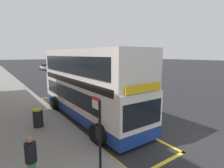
{
  "coord_description": "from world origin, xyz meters",
  "views": [
    {
      "loc": [
        -7.64,
        -3.45,
        4.09
      ],
      "look_at": [
        -0.74,
        6.45,
        2.08
      ],
      "focal_mm": 28.34,
      "sensor_mm": 36.0,
      "label": 1
    }
  ],
  "objects_px": {
    "litter_bin": "(38,118)",
    "pedestrian_waiting_near_sign": "(31,159)",
    "double_decker_bus": "(88,86)",
    "bus_stop_sign": "(99,128)",
    "parked_car_white_ahead": "(45,67)"
  },
  "relations": [
    {
      "from": "litter_bin",
      "to": "pedestrian_waiting_near_sign",
      "type": "bearing_deg",
      "value": -104.45
    },
    {
      "from": "double_decker_bus",
      "to": "litter_bin",
      "type": "relative_size",
      "value": 10.08
    },
    {
      "from": "double_decker_bus",
      "to": "bus_stop_sign",
      "type": "relative_size",
      "value": 4.02
    },
    {
      "from": "bus_stop_sign",
      "to": "litter_bin",
      "type": "bearing_deg",
      "value": 99.63
    },
    {
      "from": "bus_stop_sign",
      "to": "parked_car_white_ahead",
      "type": "bearing_deg",
      "value": 77.85
    },
    {
      "from": "parked_car_white_ahead",
      "to": "litter_bin",
      "type": "height_order",
      "value": "parked_car_white_ahead"
    },
    {
      "from": "double_decker_bus",
      "to": "pedestrian_waiting_near_sign",
      "type": "distance_m",
      "value": 6.64
    },
    {
      "from": "pedestrian_waiting_near_sign",
      "to": "litter_bin",
      "type": "xyz_separation_m",
      "value": [
        1.19,
        4.6,
        -0.34
      ]
    },
    {
      "from": "litter_bin",
      "to": "double_decker_bus",
      "type": "bearing_deg",
      "value": 4.47
    },
    {
      "from": "parked_car_white_ahead",
      "to": "pedestrian_waiting_near_sign",
      "type": "relative_size",
      "value": 2.66
    },
    {
      "from": "bus_stop_sign",
      "to": "pedestrian_waiting_near_sign",
      "type": "xyz_separation_m",
      "value": [
        -2.06,
        0.52,
        -0.66
      ]
    },
    {
      "from": "pedestrian_waiting_near_sign",
      "to": "litter_bin",
      "type": "height_order",
      "value": "pedestrian_waiting_near_sign"
    },
    {
      "from": "bus_stop_sign",
      "to": "parked_car_white_ahead",
      "type": "relative_size",
      "value": 0.61
    },
    {
      "from": "pedestrian_waiting_near_sign",
      "to": "bus_stop_sign",
      "type": "bearing_deg",
      "value": -14.23
    },
    {
      "from": "parked_car_white_ahead",
      "to": "pedestrian_waiting_near_sign",
      "type": "height_order",
      "value": "pedestrian_waiting_near_sign"
    }
  ]
}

